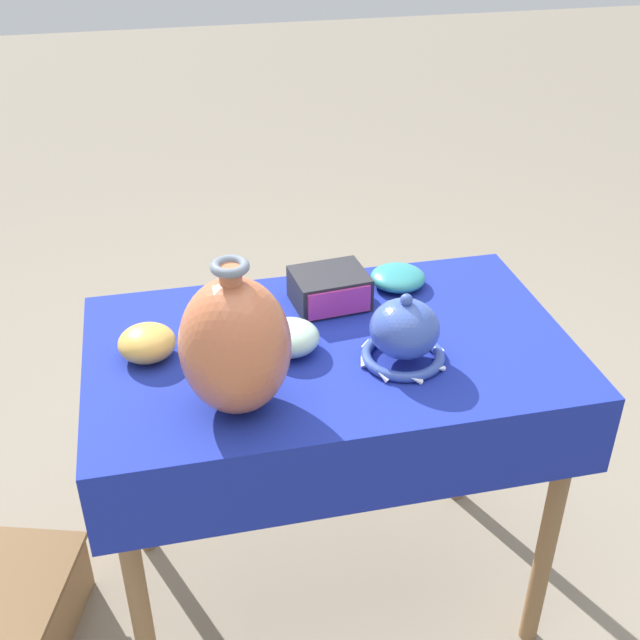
# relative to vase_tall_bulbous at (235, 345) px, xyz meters

# --- Properties ---
(ground_plane) EXTENTS (14.00, 14.00, 0.00)m
(ground_plane) POSITION_rel_vase_tall_bulbous_xyz_m (0.22, 0.17, -0.93)
(ground_plane) COLOR gray
(display_table) EXTENTS (1.05, 0.64, 0.79)m
(display_table) POSITION_rel_vase_tall_bulbous_xyz_m (0.22, 0.16, -0.24)
(display_table) COLOR olive
(display_table) RESTS_ON ground_plane
(vase_tall_bulbous) EXTENTS (0.21, 0.21, 0.31)m
(vase_tall_bulbous) POSITION_rel_vase_tall_bulbous_xyz_m (0.00, 0.00, 0.00)
(vase_tall_bulbous) COLOR #BC6642
(vase_tall_bulbous) RESTS_ON display_table
(vase_dome_bell) EXTENTS (0.19, 0.19, 0.16)m
(vase_dome_bell) POSITION_rel_vase_tall_bulbous_xyz_m (0.36, 0.08, -0.08)
(vase_dome_bell) COLOR #3851A8
(vase_dome_bell) RESTS_ON display_table
(mosaic_tile_box) EXTENTS (0.18, 0.16, 0.08)m
(mosaic_tile_box) POSITION_rel_vase_tall_bulbous_xyz_m (0.26, 0.34, -0.10)
(mosaic_tile_box) COLOR #232328
(mosaic_tile_box) RESTS_ON display_table
(bowl_shallow_ochre) EXTENTS (0.12, 0.12, 0.07)m
(bowl_shallow_ochre) POSITION_rel_vase_tall_bulbous_xyz_m (-0.16, 0.20, -0.10)
(bowl_shallow_ochre) COLOR gold
(bowl_shallow_ochre) RESTS_ON display_table
(bowl_shallow_teal) EXTENTS (0.13, 0.13, 0.05)m
(bowl_shallow_teal) POSITION_rel_vase_tall_bulbous_xyz_m (0.44, 0.38, -0.12)
(bowl_shallow_teal) COLOR teal
(bowl_shallow_teal) RESTS_ON display_table
(bowl_shallow_celadon) EXTENTS (0.13, 0.13, 0.07)m
(bowl_shallow_celadon) POSITION_rel_vase_tall_bulbous_xyz_m (0.13, 0.16, -0.11)
(bowl_shallow_celadon) COLOR #A8CCB7
(bowl_shallow_celadon) RESTS_ON display_table
(bowl_shallow_porcelain) EXTENTS (0.16, 0.16, 0.06)m
(bowl_shallow_porcelain) POSITION_rel_vase_tall_bulbous_xyz_m (0.01, 0.29, -0.11)
(bowl_shallow_porcelain) COLOR white
(bowl_shallow_porcelain) RESTS_ON display_table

